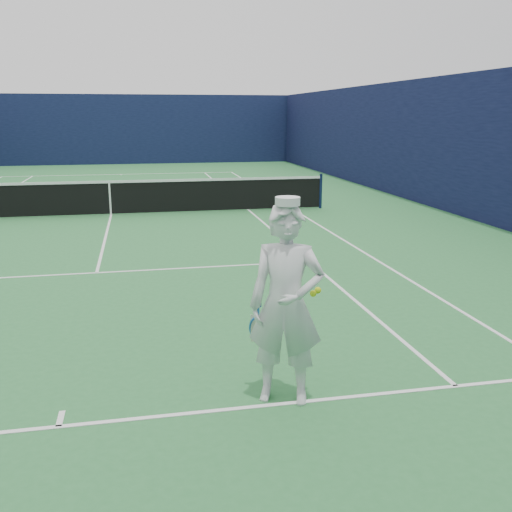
# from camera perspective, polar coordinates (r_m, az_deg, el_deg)

# --- Properties ---
(ground) EXTENTS (80.00, 80.00, 0.00)m
(ground) POSITION_cam_1_polar(r_m,az_deg,el_deg) (17.24, -14.29, 3.99)
(ground) COLOR #2B7339
(ground) RESTS_ON ground
(court_markings) EXTENTS (11.03, 23.83, 0.01)m
(court_markings) POSITION_cam_1_polar(r_m,az_deg,el_deg) (17.24, -14.29, 4.00)
(court_markings) COLOR white
(court_markings) RESTS_ON ground
(windscreen_fence) EXTENTS (20.12, 36.12, 4.00)m
(windscreen_fence) POSITION_cam_1_polar(r_m,az_deg,el_deg) (17.03, -14.70, 10.63)
(windscreen_fence) COLOR #0F1537
(windscreen_fence) RESTS_ON ground
(tennis_net) EXTENTS (12.88, 0.09, 1.07)m
(tennis_net) POSITION_cam_1_polar(r_m,az_deg,el_deg) (17.16, -14.40, 5.81)
(tennis_net) COLOR #141E4C
(tennis_net) RESTS_ON ground
(tennis_player) EXTENTS (0.87, 0.74, 2.10)m
(tennis_player) POSITION_cam_1_polar(r_m,az_deg,el_deg) (5.69, 3.03, -4.87)
(tennis_player) COLOR white
(tennis_player) RESTS_ON ground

